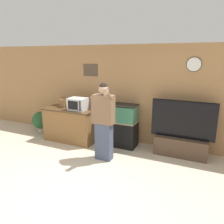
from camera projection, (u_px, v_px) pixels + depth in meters
ground_plane at (75, 185)px, 4.05m from camera, size 18.00×18.00×0.00m
wall_back_paneled at (124, 94)px, 5.89m from camera, size 10.00×0.08×2.60m
counter_island at (71, 124)px, 6.07m from camera, size 1.46×0.67×0.92m
microwave at (78, 104)px, 5.76m from camera, size 0.48×0.36×0.32m
knife_block at (63, 103)px, 6.07m from camera, size 0.15×0.11×0.31m
aquarium_on_stand at (121, 125)px, 5.68m from camera, size 0.82×0.46×1.12m
tv_on_stand at (181, 140)px, 5.14m from camera, size 1.46×0.40×1.33m
person_standing at (103, 121)px, 4.83m from camera, size 0.56×0.42×1.77m
potted_plant at (41, 121)px, 6.76m from camera, size 0.54×0.54×0.65m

